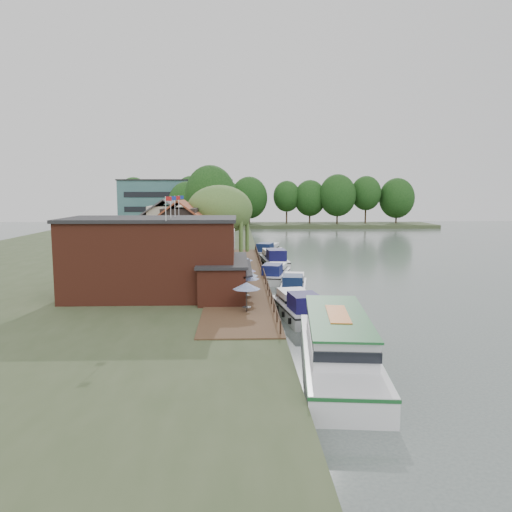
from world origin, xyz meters
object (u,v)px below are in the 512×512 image
object	(u,v)px
cruiser_0	(298,304)
swan	(320,340)
umbrella_5	(243,266)
cruiser_1	(293,283)
cottage_b	(168,230)
cruiser_2	(275,271)
hotel_block	(178,206)
cottage_a	(181,236)
tour_boat	(338,343)
cruiser_3	(274,257)
umbrella_2	(246,283)
cottage_c	(201,225)
umbrella_0	(247,297)
umbrella_4	(240,271)
umbrella_3	(244,278)
willow	(220,225)
cruiser_4	(268,249)
pub	(174,257)
umbrella_1	(246,286)

from	to	relation	value
cruiser_0	swan	bearing A→B (deg)	-93.33
umbrella_5	cruiser_1	world-z (taller)	umbrella_5
umbrella_5	cottage_b	bearing A→B (deg)	123.99
cottage_b	cruiser_2	size ratio (longest dim) A/B	1.04
cruiser_1	hotel_block	bearing A→B (deg)	115.58
cottage_a	tour_boat	distance (m)	34.72
cruiser_3	swan	bearing A→B (deg)	-93.16
umbrella_2	tour_boat	size ratio (longest dim) A/B	0.16
umbrella_2	cruiser_3	bearing A→B (deg)	80.03
cottage_c	cruiser_1	size ratio (longest dim) A/B	0.93
cottage_b	cruiser_1	world-z (taller)	cottage_b
umbrella_2	swan	distance (m)	12.43
cottage_b	cottage_c	bearing A→B (deg)	66.04
umbrella_5	tour_boat	xyz separation A→B (m)	(5.42, -26.68, -0.63)
umbrella_0	umbrella_4	world-z (taller)	same
cottage_a	swan	bearing A→B (deg)	-64.76
umbrella_0	cruiser_1	xyz separation A→B (m)	(5.11, 12.36, -1.20)
umbrella_4	umbrella_3	bearing A→B (deg)	-85.58
cottage_a	umbrella_0	world-z (taller)	cottage_a
willow	cruiser_4	world-z (taller)	willow
cottage_c	pub	bearing A→B (deg)	-90.00
cruiser_1	cruiser_2	xyz separation A→B (m)	(-1.39, 7.51, 0.02)
hotel_block	pub	bearing A→B (deg)	-83.57
cruiser_3	willow	bearing A→B (deg)	-152.72
umbrella_1	cottage_b	bearing A→B (deg)	111.21
cruiser_3	umbrella_4	bearing A→B (deg)	-109.22
cottage_c	umbrella_4	bearing A→B (deg)	-77.52
umbrella_0	tour_boat	world-z (taller)	umbrella_0
cottage_a	umbrella_5	size ratio (longest dim) A/B	3.62
cruiser_3	cruiser_2	bearing A→B (deg)	-97.81
umbrella_3	cruiser_4	xyz separation A→B (m)	(4.34, 33.29, -1.09)
cottage_a	cottage_c	distance (m)	19.03
cottage_c	willow	size ratio (longest dim) A/B	0.82
umbrella_0	cruiser_2	size ratio (longest dim) A/B	0.26
cruiser_3	tour_boat	xyz separation A→B (m)	(0.80, -41.65, 0.33)
willow	tour_boat	size ratio (longest dim) A/B	0.69
hotel_block	swan	distance (m)	85.31
cottage_a	umbrella_2	distance (m)	17.56
cottage_b	umbrella_3	distance (m)	25.37
cottage_c	cruiser_0	distance (m)	40.20
cottage_c	umbrella_1	distance (m)	36.86
tour_boat	umbrella_3	bearing A→B (deg)	111.67
swan	cottage_a	bearing A→B (deg)	115.24
hotel_block	umbrella_0	distance (m)	79.23
cruiser_1	cruiser_2	world-z (taller)	cruiser_2
cottage_b	umbrella_4	distance (m)	21.34
cottage_c	umbrella_0	distance (m)	41.36
swan	willow	bearing A→B (deg)	104.32
cottage_b	umbrella_2	world-z (taller)	cottage_b
umbrella_4	cruiser_0	world-z (taller)	umbrella_4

